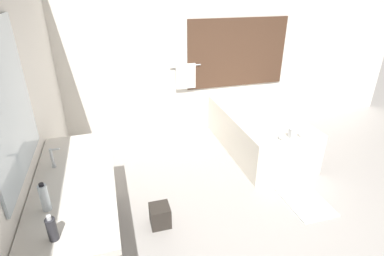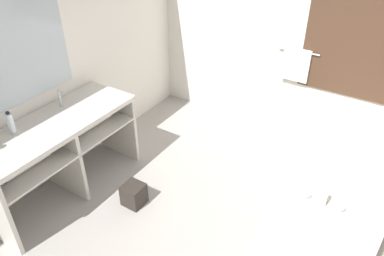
% 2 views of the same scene
% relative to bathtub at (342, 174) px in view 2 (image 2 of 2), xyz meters
% --- Properties ---
extents(wall_back_with_blinds, '(7.40, 0.13, 2.70)m').
position_rel_bathtub_xyz_m(wall_back_with_blinds, '(-0.57, 0.95, 1.02)').
color(wall_back_with_blinds, white).
rests_on(wall_back_with_blinds, ground_plane).
extents(wall_left_with_mirror, '(0.08, 7.40, 2.70)m').
position_rel_bathtub_xyz_m(wall_left_with_mirror, '(-2.82, -1.28, 1.03)').
color(wall_left_with_mirror, white).
rests_on(wall_left_with_mirror, ground_plane).
extents(vanity_counter, '(0.64, 1.66, 0.87)m').
position_rel_bathtub_xyz_m(vanity_counter, '(-2.46, -1.40, 0.32)').
color(vanity_counter, silver).
rests_on(vanity_counter, ground_plane).
extents(sink_faucet, '(0.09, 0.04, 0.18)m').
position_rel_bathtub_xyz_m(sink_faucet, '(-2.63, -1.18, 0.64)').
color(sink_faucet, silver).
rests_on(sink_faucet, vanity_counter).
extents(bathtub, '(0.95, 1.82, 0.71)m').
position_rel_bathtub_xyz_m(bathtub, '(0.00, 0.00, 0.00)').
color(bathtub, silver).
rests_on(bathtub, ground_plane).
extents(water_bottle_1, '(0.06, 0.06, 0.22)m').
position_rel_bathtub_xyz_m(water_bottle_1, '(-2.62, -1.76, 0.65)').
color(water_bottle_1, white).
rests_on(water_bottle_1, vanity_counter).
extents(waste_bin, '(0.21, 0.21, 0.23)m').
position_rel_bathtub_xyz_m(waste_bin, '(-1.74, -1.20, -0.21)').
color(waste_bin, '#2D2823').
rests_on(waste_bin, ground_plane).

